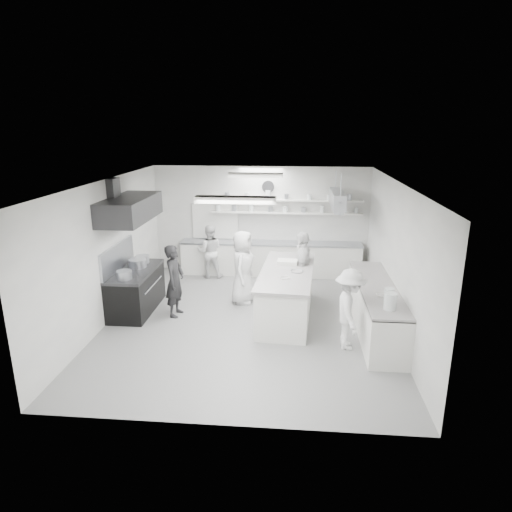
# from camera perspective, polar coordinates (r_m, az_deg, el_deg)

# --- Properties ---
(floor) EXTENTS (6.00, 7.00, 0.02)m
(floor) POSITION_cam_1_polar(r_m,az_deg,el_deg) (9.76, -1.01, -8.38)
(floor) COLOR #959596
(floor) RESTS_ON ground
(ceiling) EXTENTS (6.00, 7.00, 0.02)m
(ceiling) POSITION_cam_1_polar(r_m,az_deg,el_deg) (8.92, -1.11, 9.51)
(ceiling) COLOR silver
(ceiling) RESTS_ON wall_back
(wall_back) EXTENTS (6.00, 0.04, 3.00)m
(wall_back) POSITION_cam_1_polar(r_m,az_deg,el_deg) (12.61, 0.63, 4.61)
(wall_back) COLOR silver
(wall_back) RESTS_ON floor
(wall_front) EXTENTS (6.00, 0.04, 3.00)m
(wall_front) POSITION_cam_1_polar(r_m,az_deg,el_deg) (5.98, -4.65, -9.27)
(wall_front) COLOR silver
(wall_front) RESTS_ON floor
(wall_left) EXTENTS (0.04, 7.00, 3.00)m
(wall_left) POSITION_cam_1_polar(r_m,az_deg,el_deg) (9.99, -18.43, 0.58)
(wall_left) COLOR silver
(wall_left) RESTS_ON floor
(wall_right) EXTENTS (0.04, 7.00, 3.00)m
(wall_right) POSITION_cam_1_polar(r_m,az_deg,el_deg) (9.40, 17.44, -0.30)
(wall_right) COLOR silver
(wall_right) RESTS_ON floor
(stove) EXTENTS (0.80, 1.80, 0.90)m
(stove) POSITION_cam_1_polar(r_m,az_deg,el_deg) (10.51, -15.07, -4.38)
(stove) COLOR black
(stove) RESTS_ON floor
(exhaust_hood) EXTENTS (0.85, 2.00, 0.50)m
(exhaust_hood) POSITION_cam_1_polar(r_m,az_deg,el_deg) (10.02, -15.87, 5.84)
(exhaust_hood) COLOR #2D2D30
(exhaust_hood) RESTS_ON wall_left
(back_counter) EXTENTS (5.00, 0.60, 0.92)m
(back_counter) POSITION_cam_1_polar(r_m,az_deg,el_deg) (12.56, 1.87, -0.34)
(back_counter) COLOR white
(back_counter) RESTS_ON floor
(shelf_lower) EXTENTS (4.20, 0.26, 0.04)m
(shelf_lower) POSITION_cam_1_polar(r_m,az_deg,el_deg) (12.40, 3.83, 5.55)
(shelf_lower) COLOR white
(shelf_lower) RESTS_ON wall_back
(shelf_upper) EXTENTS (4.20, 0.26, 0.04)m
(shelf_upper) POSITION_cam_1_polar(r_m,az_deg,el_deg) (12.34, 3.86, 7.15)
(shelf_upper) COLOR white
(shelf_upper) RESTS_ON wall_back
(pass_through_window) EXTENTS (1.30, 0.04, 1.00)m
(pass_through_window) POSITION_cam_1_polar(r_m,az_deg,el_deg) (12.76, -5.23, 4.46)
(pass_through_window) COLOR black
(pass_through_window) RESTS_ON wall_back
(wall_clock) EXTENTS (0.32, 0.05, 0.32)m
(wall_clock) POSITION_cam_1_polar(r_m,az_deg,el_deg) (12.40, 1.56, 8.86)
(wall_clock) COLOR silver
(wall_clock) RESTS_ON wall_back
(right_counter) EXTENTS (0.74, 3.30, 0.94)m
(right_counter) POSITION_cam_1_polar(r_m,az_deg,el_deg) (9.49, 15.08, -6.56)
(right_counter) COLOR white
(right_counter) RESTS_ON floor
(pot_rack) EXTENTS (0.30, 1.60, 0.40)m
(pot_rack) POSITION_cam_1_polar(r_m,az_deg,el_deg) (11.39, 10.36, 7.16)
(pot_rack) COLOR #A6AAB3
(pot_rack) RESTS_ON ceiling
(light_fixture_front) EXTENTS (1.30, 0.25, 0.10)m
(light_fixture_front) POSITION_cam_1_polar(r_m,az_deg,el_deg) (7.16, -2.65, 7.21)
(light_fixture_front) COLOR white
(light_fixture_front) RESTS_ON ceiling
(light_fixture_rear) EXTENTS (1.30, 0.25, 0.10)m
(light_fixture_rear) POSITION_cam_1_polar(r_m,az_deg,el_deg) (10.71, -0.07, 10.30)
(light_fixture_rear) COLOR white
(light_fixture_rear) RESTS_ON ceiling
(prep_island) EXTENTS (1.21, 2.81, 1.01)m
(prep_island) POSITION_cam_1_polar(r_m,az_deg,el_deg) (9.86, 3.91, -4.89)
(prep_island) COLOR white
(prep_island) RESTS_ON floor
(stove_pot) EXTENTS (0.40, 0.40, 0.24)m
(stove_pot) POSITION_cam_1_polar(r_m,az_deg,el_deg) (10.52, -14.90, -1.01)
(stove_pot) COLOR #A6AAB3
(stove_pot) RESTS_ON stove
(cook_stove) EXTENTS (0.45, 0.63, 1.61)m
(cook_stove) POSITION_cam_1_polar(r_m,az_deg,el_deg) (9.92, -10.35, -3.14)
(cook_stove) COLOR black
(cook_stove) RESTS_ON floor
(cook_back) EXTENTS (0.77, 0.63, 1.48)m
(cook_back) POSITION_cam_1_polar(r_m,az_deg,el_deg) (12.32, -5.95, 0.60)
(cook_back) COLOR white
(cook_back) RESTS_ON floor
(cook_island_left) EXTENTS (0.65, 0.91, 1.74)m
(cook_island_left) POSITION_cam_1_polar(r_m,az_deg,el_deg) (10.47, -1.71, -1.43)
(cook_island_left) COLOR white
(cook_island_left) RESTS_ON floor
(cook_island_right) EXTENTS (0.52, 1.07, 1.77)m
(cook_island_right) POSITION_cam_1_polar(r_m,az_deg,el_deg) (10.37, 5.95, -1.62)
(cook_island_right) COLOR white
(cook_island_right) RESTS_ON floor
(cook_right) EXTENTS (0.60, 1.02, 1.56)m
(cook_right) POSITION_cam_1_polar(r_m,az_deg,el_deg) (8.54, 11.88, -6.71)
(cook_right) COLOR white
(cook_right) RESTS_ON floor
(bowl_island_a) EXTENTS (0.30, 0.30, 0.07)m
(bowl_island_a) POSITION_cam_1_polar(r_m,az_deg,el_deg) (9.60, 5.26, -2.08)
(bowl_island_a) COLOR #A6AAB3
(bowl_island_a) RESTS_ON prep_island
(bowl_island_b) EXTENTS (0.26, 0.26, 0.07)m
(bowl_island_b) POSITION_cam_1_polar(r_m,az_deg,el_deg) (9.17, 3.69, -2.96)
(bowl_island_b) COLOR white
(bowl_island_b) RESTS_ON prep_island
(bowl_right) EXTENTS (0.24, 0.24, 0.06)m
(bowl_right) POSITION_cam_1_polar(r_m,az_deg,el_deg) (8.82, 15.84, -4.91)
(bowl_right) COLOR white
(bowl_right) RESTS_ON right_counter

